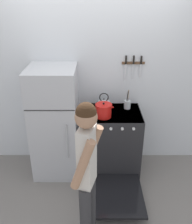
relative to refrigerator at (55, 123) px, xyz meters
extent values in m
plane|color=slate|center=(0.52, 0.32, -0.78)|extent=(14.00, 14.00, 0.00)
cube|color=silver|center=(0.52, 0.35, 0.50)|extent=(10.00, 0.06, 2.55)
cube|color=#B7BABF|center=(0.00, 0.00, 0.00)|extent=(0.62, 0.64, 1.55)
cube|color=#2D2D2D|center=(0.00, -0.32, 0.34)|extent=(0.61, 0.01, 0.01)
cylinder|color=#B2B5BA|center=(0.19, -0.34, -0.09)|extent=(0.02, 0.02, 0.50)
cube|color=#232326|center=(0.82, 0.01, -0.31)|extent=(0.71, 0.62, 0.93)
cube|color=black|center=(0.82, 0.01, 0.14)|extent=(0.70, 0.61, 0.02)
cube|color=black|center=(0.82, -0.27, -0.32)|extent=(0.61, 0.05, 0.71)
cylinder|color=black|center=(0.66, -0.11, 0.15)|extent=(0.20, 0.20, 0.01)
cylinder|color=black|center=(0.98, -0.11, 0.15)|extent=(0.20, 0.20, 0.01)
cylinder|color=black|center=(0.66, 0.13, 0.15)|extent=(0.20, 0.20, 0.01)
cylinder|color=black|center=(0.98, 0.13, 0.15)|extent=(0.20, 0.20, 0.01)
cylinder|color=silver|center=(0.61, -0.31, 0.08)|extent=(0.04, 0.02, 0.04)
cylinder|color=silver|center=(0.75, -0.31, 0.08)|extent=(0.04, 0.02, 0.04)
cylinder|color=silver|center=(0.89, -0.31, 0.08)|extent=(0.04, 0.02, 0.04)
cylinder|color=silver|center=(1.04, -0.31, 0.08)|extent=(0.04, 0.02, 0.04)
cube|color=black|center=(0.82, -0.68, -0.66)|extent=(0.65, 0.75, 0.04)
cube|color=#99999E|center=(0.82, -0.07, -0.36)|extent=(0.57, 0.34, 0.01)
cylinder|color=red|center=(0.66, -0.11, 0.23)|extent=(0.21, 0.21, 0.16)
cylinder|color=red|center=(0.66, -0.11, 0.32)|extent=(0.22, 0.22, 0.02)
sphere|color=black|center=(0.66, -0.11, 0.34)|extent=(0.03, 0.03, 0.03)
cylinder|color=red|center=(0.55, -0.11, 0.29)|extent=(0.03, 0.02, 0.02)
cylinder|color=red|center=(0.78, -0.11, 0.29)|extent=(0.03, 0.02, 0.02)
cylinder|color=silver|center=(0.67, 0.13, 0.21)|extent=(0.17, 0.17, 0.11)
cone|color=silver|center=(0.67, 0.13, 0.27)|extent=(0.16, 0.16, 0.03)
sphere|color=black|center=(0.67, 0.13, 0.30)|extent=(0.02, 0.02, 0.02)
cone|color=silver|center=(0.75, 0.13, 0.22)|extent=(0.09, 0.03, 0.08)
torus|color=black|center=(0.67, 0.13, 0.32)|extent=(0.13, 0.01, 0.13)
cylinder|color=silver|center=(1.00, 0.14, 0.21)|extent=(0.09, 0.09, 0.12)
cylinder|color=#9E7547|center=(1.00, 0.14, 0.30)|extent=(0.04, 0.04, 0.25)
cylinder|color=#232326|center=(0.99, 0.13, 0.29)|extent=(0.03, 0.03, 0.24)
cylinder|color=#B2B5BA|center=(1.00, 0.14, 0.28)|extent=(0.04, 0.01, 0.22)
cylinder|color=#4C4C51|center=(1.01, 0.16, 0.26)|extent=(0.04, 0.03, 0.17)
cylinder|color=#2D2D30|center=(0.46, -1.29, -0.38)|extent=(0.12, 0.12, 0.79)
cylinder|color=#2D2D30|center=(0.50, -1.14, -0.38)|extent=(0.12, 0.12, 0.79)
cube|color=beige|center=(0.48, -1.21, 0.31)|extent=(0.18, 0.25, 0.59)
cylinder|color=#A87A5B|center=(0.45, -1.33, 0.31)|extent=(0.25, 0.14, 0.53)
cylinder|color=#A87A5B|center=(0.52, -1.10, 0.31)|extent=(0.25, 0.14, 0.53)
sphere|color=#A87A5B|center=(0.48, -1.21, 0.71)|extent=(0.19, 0.19, 0.19)
sphere|color=#382314|center=(0.48, -1.21, 0.75)|extent=(0.18, 0.18, 0.18)
cube|color=brown|center=(1.07, 0.31, 0.76)|extent=(0.31, 0.02, 0.03)
cube|color=silver|center=(0.97, 0.30, 0.64)|extent=(0.03, 0.00, 0.24)
cube|color=black|center=(0.97, 0.30, 0.81)|extent=(0.02, 0.02, 0.10)
cube|color=silver|center=(1.07, 0.30, 0.64)|extent=(0.02, 0.00, 0.22)
cube|color=black|center=(1.07, 0.30, 0.81)|extent=(0.02, 0.02, 0.10)
cube|color=silver|center=(1.18, 0.30, 0.66)|extent=(0.03, 0.00, 0.20)
cube|color=black|center=(1.18, 0.30, 0.81)|extent=(0.02, 0.02, 0.10)
camera|label=1|loc=(0.56, -3.03, 1.64)|focal=40.00mm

